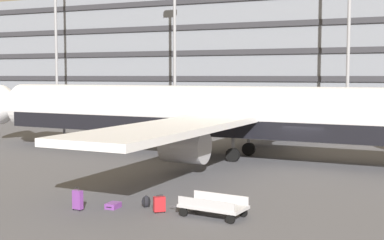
# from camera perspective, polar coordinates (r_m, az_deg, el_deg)

# --- Properties ---
(ground_plane) EXTENTS (600.00, 600.00, 0.00)m
(ground_plane) POSITION_cam_1_polar(r_m,az_deg,el_deg) (33.85, 12.04, -4.79)
(ground_plane) COLOR #4C4C51
(terminal_structure) EXTENTS (139.04, 22.09, 17.28)m
(terminal_structure) POSITION_cam_1_polar(r_m,az_deg,el_deg) (77.63, 18.65, 6.80)
(terminal_structure) COLOR slate
(terminal_structure) RESTS_ON ground_plane
(airliner) EXTENTS (41.59, 33.74, 10.15)m
(airliner) POSITION_cam_1_polar(r_m,az_deg,el_deg) (36.02, 3.82, 0.58)
(airliner) COLOR silver
(airliner) RESTS_ON ground_plane
(light_mast_far_left) EXTENTS (1.80, 0.50, 23.52)m
(light_mast_far_left) POSITION_cam_1_polar(r_m,az_deg,el_deg) (74.23, -14.45, 10.75)
(light_mast_far_left) COLOR gray
(light_mast_far_left) RESTS_ON ground_plane
(light_mast_left) EXTENTS (1.80, 0.50, 19.45)m
(light_mast_left) POSITION_cam_1_polar(r_m,az_deg,el_deg) (64.89, -1.87, 9.92)
(light_mast_left) COLOR gray
(light_mast_left) RESTS_ON ground_plane
(light_mast_center_left) EXTENTS (1.80, 0.50, 21.49)m
(light_mast_center_left) POSITION_cam_1_polar(r_m,az_deg,el_deg) (59.33, 16.54, 11.23)
(light_mast_center_left) COLOR gray
(light_mast_center_left) RESTS_ON ground_plane
(suitcase_small) EXTENTS (0.46, 0.28, 0.99)m
(suitcase_small) POSITION_cam_1_polar(r_m,az_deg,el_deg) (22.72, -12.18, -8.37)
(suitcase_small) COLOR #72388C
(suitcase_small) RESTS_ON ground_plane
(suitcase_scuffed) EXTENTS (0.52, 0.50, 0.75)m
(suitcase_scuffed) POSITION_cam_1_polar(r_m,az_deg,el_deg) (21.93, -3.53, -8.99)
(suitcase_scuffed) COLOR #B21E23
(suitcase_scuffed) RESTS_ON ground_plane
(suitcase_laid_flat) EXTENTS (0.48, 0.69, 0.23)m
(suitcase_laid_flat) POSITION_cam_1_polar(r_m,az_deg,el_deg) (22.87, -8.47, -9.07)
(suitcase_laid_flat) COLOR #72388C
(suitcase_laid_flat) RESTS_ON ground_plane
(backpack_purple) EXTENTS (0.45, 0.43, 0.54)m
(backpack_purple) POSITION_cam_1_polar(r_m,az_deg,el_deg) (22.84, -4.96, -8.73)
(backpack_purple) COLOR black
(backpack_purple) RESTS_ON ground_plane
(baggage_cart) EXTENTS (3.36, 1.62, 0.82)m
(baggage_cart) POSITION_cam_1_polar(r_m,az_deg,el_deg) (21.24, 2.29, -9.24)
(baggage_cart) COLOR #B7B7BC
(baggage_cart) RESTS_ON ground_plane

